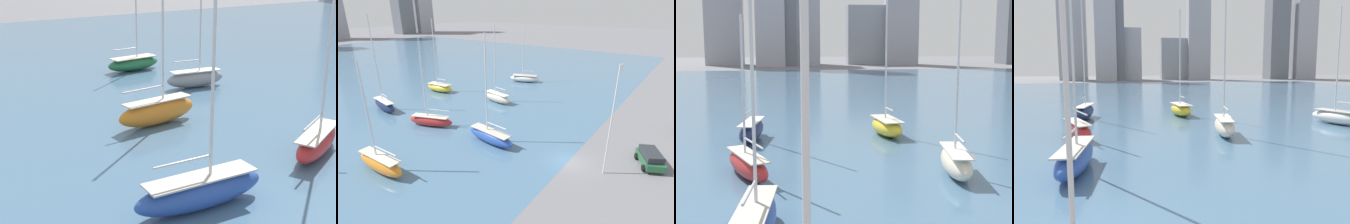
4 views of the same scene
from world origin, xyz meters
The scene contains 5 objects.
sailboat_orange centered at (-14.71, 16.60, 1.17)m, with size 2.10×7.57×12.89m.
sailboat_green centered at (-33.21, 25.30, 0.94)m, with size 2.75×7.23×11.92m.
sailboat_gray centered at (-22.45, 26.60, 1.00)m, with size 2.99×6.89×9.91m.
sailboat_blue centered at (-1.84, 10.88, 1.07)m, with size 2.71×8.17×14.88m.
sailboat_red centered at (-3.03, 22.19, 0.98)m, with size 4.36×7.44×11.75m.
Camera 1 is at (15.96, -3.67, 12.92)m, focal length 50.00 mm.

